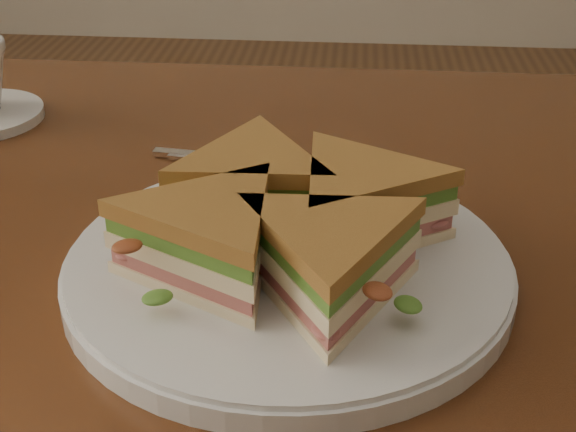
% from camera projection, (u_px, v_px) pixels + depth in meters
% --- Properties ---
extents(table, '(1.20, 0.80, 0.75)m').
position_uv_depth(table, '(285.00, 339.00, 0.66)').
color(table, '#3A1C0D').
rests_on(table, ground).
extents(plate, '(0.31, 0.31, 0.02)m').
position_uv_depth(plate, '(288.00, 269.00, 0.55)').
color(plate, silver).
rests_on(plate, table).
extents(sandwich_wedges, '(0.28, 0.28, 0.06)m').
position_uv_depth(sandwich_wedges, '(288.00, 223.00, 0.54)').
color(sandwich_wedges, '#FEEABC').
rests_on(sandwich_wedges, plate).
extents(crisps_mound, '(0.09, 0.09, 0.05)m').
position_uv_depth(crisps_mound, '(288.00, 228.00, 0.54)').
color(crisps_mound, '#AF5016').
rests_on(crisps_mound, plate).
extents(spoon, '(0.18, 0.05, 0.01)m').
position_uv_depth(spoon, '(258.00, 193.00, 0.66)').
color(spoon, silver).
rests_on(spoon, table).
extents(knife, '(0.22, 0.04, 0.00)m').
position_uv_depth(knife, '(261.00, 163.00, 0.72)').
color(knife, silver).
rests_on(knife, table).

